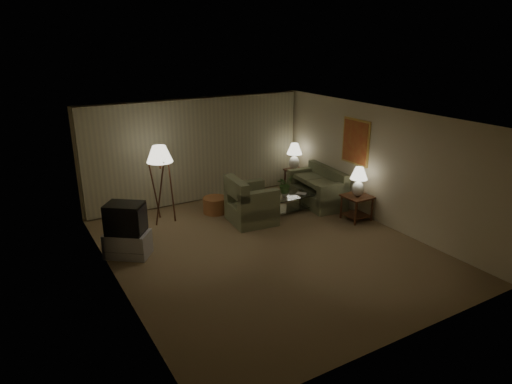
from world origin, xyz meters
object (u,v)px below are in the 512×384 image
Objects in this scene: tv_cabinet at (128,244)px; sofa at (317,190)px; floor_lamp at (161,183)px; armchair at (252,204)px; crt_tv at (125,218)px; coffee_table at (290,201)px; vase at (285,193)px; ottoman at (215,205)px; side_table_near at (357,203)px; table_lamp_near at (359,179)px; side_table_far at (294,176)px; table_lamp_far at (294,154)px.

sofa is at bearing 43.02° from tv_cabinet.
tv_cabinet is 1.94m from floor_lamp.
crt_tv is (-2.99, -0.27, 0.37)m from armchair.
armchair reaches higher than coffee_table.
coffee_table is at bearing 0.00° from vase.
tv_cabinet is 1.69× the size of ottoman.
crt_tv is (-5.20, 0.87, 0.38)m from side_table_near.
armchair is (-2.06, -0.21, 0.06)m from sofa.
coffee_table is (-0.91, -0.10, -0.10)m from sofa.
crt_tv is at bearing 0.00° from tv_cabinet.
crt_tv reaches higher than ottoman.
tv_cabinet is (-5.20, 0.87, -0.76)m from table_lamp_near.
floor_lamp reaches higher than tv_cabinet.
armchair reaches higher than tv_cabinet.
side_table_near is 0.61× the size of tv_cabinet.
vase is (-1.21, -1.35, 0.10)m from side_table_far.
tv_cabinet is 2.79m from ottoman.
side_table_far is 3.66× the size of vase.
armchair is 1.73× the size of table_lamp_near.
vase is (-1.21, 1.25, 0.08)m from side_table_near.
table_lamp_near is at bearing 12.00° from sofa.
sofa is 2.67m from ottoman.
coffee_table is (-1.06, 1.25, -0.73)m from table_lamp_near.
armchair is 2.72m from table_lamp_far.
coffee_table is 1.29× the size of crt_tv.
floor_lamp reaches higher than table_lamp_near.
vase is at bearing -131.94° from table_lamp_far.
sofa is 11.23× the size of vase.
floor_lamp is 2.97m from vase.
floor_lamp is (-3.84, 0.85, 0.58)m from sofa.
table_lamp_far is 1.88m from coffee_table.
table_lamp_near is at bearing -90.00° from table_lamp_far.
floor_lamp reaches higher than crt_tv.
armchair is 2.00× the size of side_table_far.
armchair is 1.08× the size of coffee_table.
vase is (3.99, 0.38, -0.30)m from crt_tv.
side_table_near is at bearing -45.86° from vase.
table_lamp_near is 1.82m from vase.
crt_tv is at bearing -174.73° from coffee_table.
crt_tv is (-5.20, 0.87, -0.21)m from table_lamp_near.
side_table_near is 3.43m from ottoman.
crt_tv is at bearing -153.58° from ottoman.
ottoman is 1.74m from vase.
side_table_far is 0.33× the size of floor_lamp.
armchair is at bearing -30.84° from floor_lamp.
armchair is 3.01m from tv_cabinet.
table_lamp_far is (0.00, 2.60, 0.62)m from side_table_near.
vase is (-1.06, -0.10, 0.12)m from sofa.
sofa is at bearing -96.84° from table_lamp_far.
crt_tv reaches higher than sofa.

